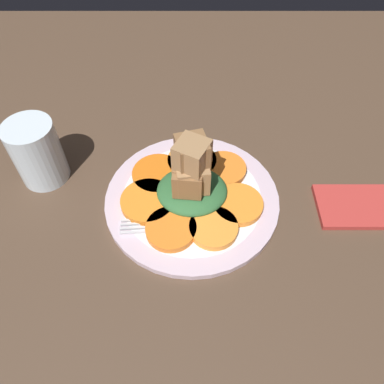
# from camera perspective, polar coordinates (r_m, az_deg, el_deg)

# --- Properties ---
(table_slab) EXTENTS (1.20, 1.20, 0.02)m
(table_slab) POSITION_cam_1_polar(r_m,az_deg,el_deg) (0.57, 0.00, -1.94)
(table_slab) COLOR #4C3828
(table_slab) RESTS_ON ground
(plate) EXTENTS (0.26, 0.26, 0.01)m
(plate) POSITION_cam_1_polar(r_m,az_deg,el_deg) (0.56, 0.00, -1.01)
(plate) COLOR silver
(plate) RESTS_ON table_slab
(carrot_slice_0) EXTENTS (0.07, 0.07, 0.01)m
(carrot_slice_0) POSITION_cam_1_polar(r_m,az_deg,el_deg) (0.54, 7.01, -1.86)
(carrot_slice_0) COLOR orange
(carrot_slice_0) RESTS_ON plate
(carrot_slice_1) EXTENTS (0.07, 0.07, 0.01)m
(carrot_slice_1) POSITION_cam_1_polar(r_m,az_deg,el_deg) (0.58, 4.84, 3.50)
(carrot_slice_1) COLOR orange
(carrot_slice_1) RESTS_ON plate
(carrot_slice_2) EXTENTS (0.08, 0.08, 0.01)m
(carrot_slice_2) POSITION_cam_1_polar(r_m,az_deg,el_deg) (0.59, -0.34, 4.71)
(carrot_slice_2) COLOR orange
(carrot_slice_2) RESTS_ON plate
(carrot_slice_3) EXTENTS (0.08, 0.08, 0.01)m
(carrot_slice_3) POSITION_cam_1_polar(r_m,az_deg,el_deg) (0.58, -5.23, 2.69)
(carrot_slice_3) COLOR orange
(carrot_slice_3) RESTS_ON plate
(carrot_slice_4) EXTENTS (0.08, 0.08, 0.01)m
(carrot_slice_4) POSITION_cam_1_polar(r_m,az_deg,el_deg) (0.55, -6.76, -1.43)
(carrot_slice_4) COLOR orange
(carrot_slice_4) RESTS_ON plate
(carrot_slice_5) EXTENTS (0.07, 0.07, 0.01)m
(carrot_slice_5) POSITION_cam_1_polar(r_m,az_deg,el_deg) (0.52, -3.20, -5.64)
(carrot_slice_5) COLOR orange
(carrot_slice_5) RESTS_ON plate
(carrot_slice_6) EXTENTS (0.07, 0.07, 0.01)m
(carrot_slice_6) POSITION_cam_1_polar(r_m,az_deg,el_deg) (0.52, 3.31, -5.46)
(carrot_slice_6) COLOR orange
(carrot_slice_6) RESTS_ON plate
(center_pile) EXTENTS (0.10, 0.09, 0.11)m
(center_pile) POSITION_cam_1_polar(r_m,az_deg,el_deg) (0.52, -0.02, 2.14)
(center_pile) COLOR #2D6033
(center_pile) RESTS_ON plate
(fork) EXTENTS (0.18, 0.03, 0.00)m
(fork) POSITION_cam_1_polar(r_m,az_deg,el_deg) (0.52, -1.89, -4.90)
(fork) COLOR silver
(fork) RESTS_ON plate
(water_glass) EXTENTS (0.07, 0.07, 0.10)m
(water_glass) POSITION_cam_1_polar(r_m,az_deg,el_deg) (0.60, -22.54, 5.55)
(water_glass) COLOR silver
(water_glass) RESTS_ON table_slab
(napkin) EXTENTS (0.13, 0.08, 0.01)m
(napkin) POSITION_cam_1_polar(r_m,az_deg,el_deg) (0.61, 24.34, -1.97)
(napkin) COLOR #B2332D
(napkin) RESTS_ON table_slab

